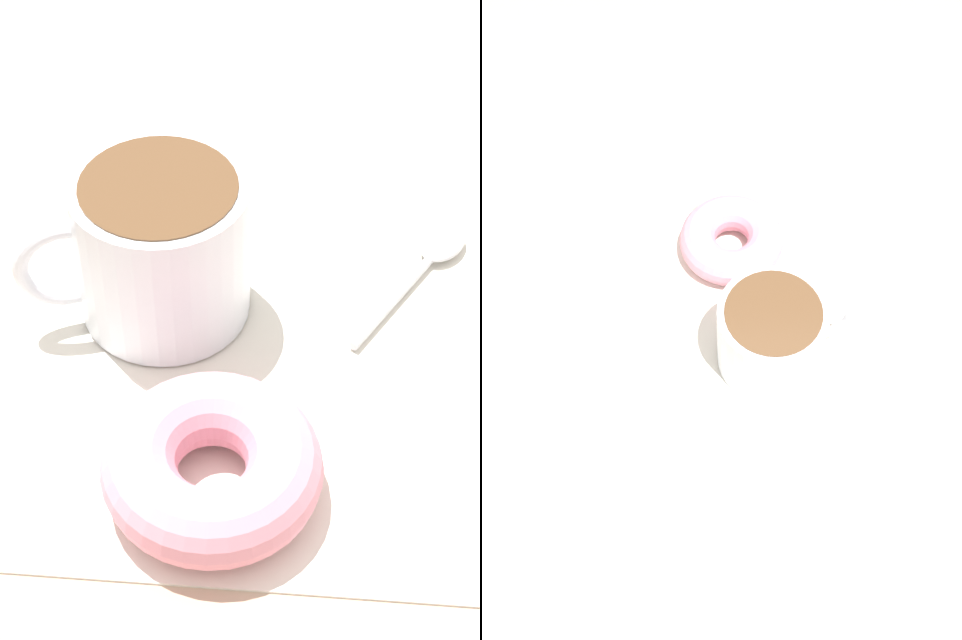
% 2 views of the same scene
% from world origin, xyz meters
% --- Properties ---
extents(ground_plane, '(1.20, 1.20, 0.02)m').
position_xyz_m(ground_plane, '(0.00, 0.00, -0.01)').
color(ground_plane, tan).
extents(napkin, '(0.32, 0.32, 0.00)m').
position_xyz_m(napkin, '(-0.00, 0.02, 0.00)').
color(napkin, white).
rests_on(napkin, ground_plane).
extents(coffee_cup, '(0.10, 0.13, 0.09)m').
position_xyz_m(coffee_cup, '(0.03, 0.06, 0.05)').
color(coffee_cup, silver).
rests_on(coffee_cup, napkin).
extents(donut, '(0.11, 0.11, 0.04)m').
position_xyz_m(donut, '(-0.10, 0.03, 0.02)').
color(donut, pink).
rests_on(donut, napkin).
extents(spoon, '(0.11, 0.08, 0.01)m').
position_xyz_m(spoon, '(0.06, -0.09, 0.01)').
color(spoon, silver).
rests_on(spoon, napkin).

